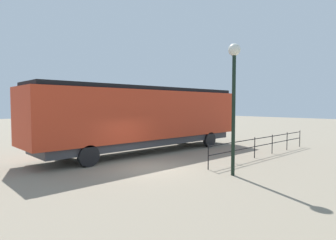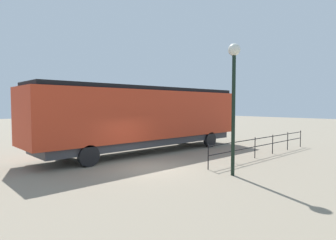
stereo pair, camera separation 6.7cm
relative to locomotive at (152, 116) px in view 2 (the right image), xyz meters
The scene contains 4 objects.
ground_plane 5.52m from the locomotive, 41.91° to the right, with size 120.00×120.00×0.00m, color gray.
locomotive is the anchor object (origin of this frame).
lamp_post 7.73m from the locomotive, 11.67° to the right, with size 0.53×0.53×5.76m.
platform_fence 7.29m from the locomotive, 33.47° to the left, with size 0.05×10.81×1.22m.
Camera 2 is at (10.71, -8.61, 3.11)m, focal length 30.01 mm.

